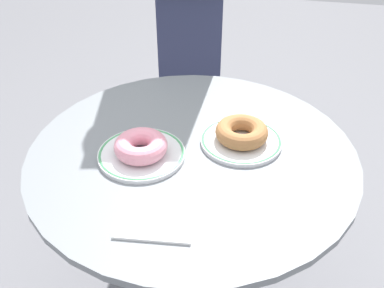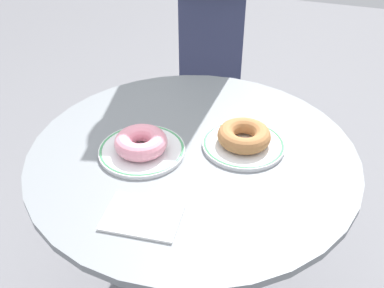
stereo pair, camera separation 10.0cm
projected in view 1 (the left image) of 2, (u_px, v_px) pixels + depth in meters
cafe_table at (192, 213)px, 1.15m from camera, size 0.78×0.78×0.70m
plate_left at (142, 154)px, 1.00m from camera, size 0.20×0.20×0.01m
plate_right at (241, 141)px, 1.05m from camera, size 0.20×0.20×0.01m
donut_pink_frosted at (141, 146)px, 0.98m from camera, size 0.17×0.17×0.04m
donut_cinnamon at (242, 132)px, 1.03m from camera, size 0.17×0.17×0.04m
paper_napkin at (156, 220)px, 0.84m from camera, size 0.16×0.12×0.01m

